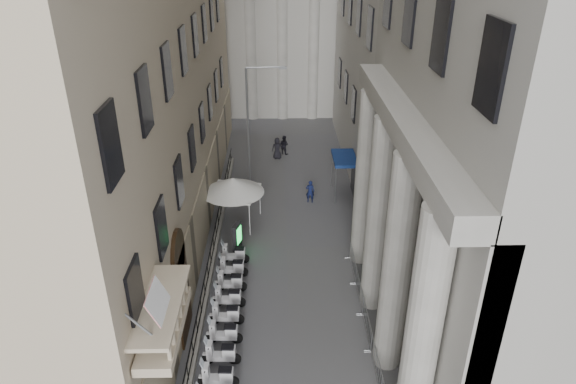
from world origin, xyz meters
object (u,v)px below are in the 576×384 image
info_kiosk (237,238)px  pedestrian_a (310,191)px  pedestrian_b (284,145)px  security_tent (230,183)px  street_lamp (253,117)px

info_kiosk → pedestrian_a: info_kiosk is taller
pedestrian_a → pedestrian_b: pedestrian_a is taller
security_tent → street_lamp: bearing=75.9°
security_tent → pedestrian_b: size_ratio=2.39×
security_tent → street_lamp: size_ratio=0.45×
street_lamp → pedestrian_b: 7.62m
pedestrian_b → pedestrian_a: bearing=133.5°
security_tent → pedestrian_a: bearing=23.9°
street_lamp → info_kiosk: bearing=-99.5°
info_kiosk → pedestrian_a: (4.67, 6.09, -0.11)m
street_lamp → info_kiosk: size_ratio=4.77×
security_tent → pedestrian_b: bearing=72.0°
street_lamp → info_kiosk: 10.12m
security_tent → pedestrian_a: (5.33, 2.37, -1.84)m
street_lamp → pedestrian_a: bearing=-42.4°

